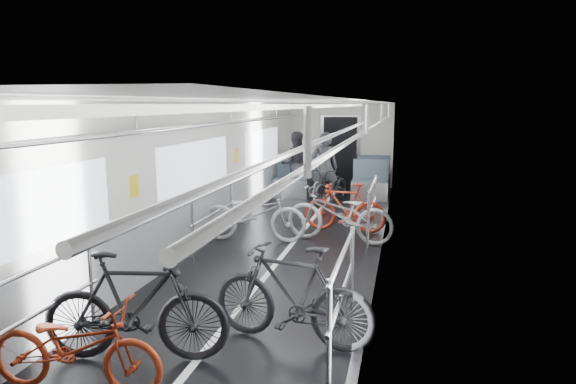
{
  "coord_description": "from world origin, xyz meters",
  "views": [
    {
      "loc": [
        1.82,
        -7.75,
        2.37
      ],
      "look_at": [
        0.0,
        0.23,
        0.96
      ],
      "focal_mm": 32.0,
      "sensor_mm": 36.0,
      "label": 1
    }
  ],
  "objects_px": {
    "bike_left_mid": "(135,307)",
    "bike_right_far": "(345,207)",
    "person_standing": "(325,167)",
    "person_seated": "(295,164)",
    "bike_left_far": "(254,214)",
    "bike_aisle": "(331,186)",
    "bike_left_near": "(76,347)",
    "bike_right_near": "(292,294)",
    "bike_right_mid": "(339,214)"
  },
  "relations": [
    {
      "from": "bike_left_near",
      "to": "person_standing",
      "type": "distance_m",
      "value": 8.77
    },
    {
      "from": "bike_left_mid",
      "to": "bike_left_far",
      "type": "distance_m",
      "value": 4.32
    },
    {
      "from": "bike_right_mid",
      "to": "bike_right_near",
      "type": "bearing_deg",
      "value": 9.43
    },
    {
      "from": "bike_left_near",
      "to": "bike_right_near",
      "type": "height_order",
      "value": "bike_right_near"
    },
    {
      "from": "bike_left_mid",
      "to": "bike_right_far",
      "type": "bearing_deg",
      "value": -24.63
    },
    {
      "from": "bike_left_mid",
      "to": "bike_aisle",
      "type": "height_order",
      "value": "bike_left_mid"
    },
    {
      "from": "bike_aisle",
      "to": "person_seated",
      "type": "xyz_separation_m",
      "value": [
        -1.09,
        0.93,
        0.4
      ]
    },
    {
      "from": "bike_right_far",
      "to": "bike_right_mid",
      "type": "bearing_deg",
      "value": 3.13
    },
    {
      "from": "bike_right_far",
      "to": "person_standing",
      "type": "relative_size",
      "value": 0.9
    },
    {
      "from": "bike_right_mid",
      "to": "bike_left_far",
      "type": "bearing_deg",
      "value": -71.22
    },
    {
      "from": "bike_left_far",
      "to": "bike_right_near",
      "type": "distance_m",
      "value": 3.94
    },
    {
      "from": "bike_left_mid",
      "to": "person_seated",
      "type": "height_order",
      "value": "person_seated"
    },
    {
      "from": "bike_left_mid",
      "to": "bike_right_far",
      "type": "height_order",
      "value": "bike_left_mid"
    },
    {
      "from": "bike_right_near",
      "to": "person_seated",
      "type": "distance_m",
      "value": 8.48
    },
    {
      "from": "bike_right_far",
      "to": "bike_left_far",
      "type": "bearing_deg",
      "value": -50.97
    },
    {
      "from": "bike_left_far",
      "to": "bike_right_far",
      "type": "relative_size",
      "value": 1.2
    },
    {
      "from": "bike_left_far",
      "to": "bike_right_far",
      "type": "height_order",
      "value": "bike_left_far"
    },
    {
      "from": "bike_left_mid",
      "to": "person_standing",
      "type": "bearing_deg",
      "value": -14.29
    },
    {
      "from": "person_standing",
      "to": "person_seated",
      "type": "distance_m",
      "value": 1.23
    },
    {
      "from": "bike_left_near",
      "to": "bike_right_far",
      "type": "xyz_separation_m",
      "value": [
        1.53,
        5.94,
        0.07
      ]
    },
    {
      "from": "bike_right_near",
      "to": "bike_right_far",
      "type": "distance_m",
      "value": 4.68
    },
    {
      "from": "bike_right_mid",
      "to": "person_standing",
      "type": "relative_size",
      "value": 1.11
    },
    {
      "from": "bike_left_near",
      "to": "bike_aisle",
      "type": "xyz_separation_m",
      "value": [
        0.89,
        8.63,
        0.03
      ]
    },
    {
      "from": "bike_right_far",
      "to": "bike_right_near",
      "type": "bearing_deg",
      "value": 4.36
    },
    {
      "from": "bike_right_far",
      "to": "person_seated",
      "type": "xyz_separation_m",
      "value": [
        -1.72,
        3.62,
        0.37
      ]
    },
    {
      "from": "bike_right_far",
      "to": "bike_aisle",
      "type": "height_order",
      "value": "bike_right_far"
    },
    {
      "from": "bike_right_near",
      "to": "bike_right_mid",
      "type": "distance_m",
      "value": 3.9
    },
    {
      "from": "bike_left_mid",
      "to": "bike_right_far",
      "type": "xyz_separation_m",
      "value": [
        1.32,
        5.34,
        -0.06
      ]
    },
    {
      "from": "bike_left_far",
      "to": "bike_right_near",
      "type": "relative_size",
      "value": 1.08
    },
    {
      "from": "bike_aisle",
      "to": "person_standing",
      "type": "xyz_separation_m",
      "value": [
        -0.18,
        0.1,
        0.43
      ]
    },
    {
      "from": "bike_aisle",
      "to": "bike_left_near",
      "type": "bearing_deg",
      "value": -77.23
    },
    {
      "from": "bike_right_mid",
      "to": "person_standing",
      "type": "height_order",
      "value": "person_standing"
    },
    {
      "from": "bike_left_far",
      "to": "person_standing",
      "type": "bearing_deg",
      "value": -14.05
    },
    {
      "from": "bike_left_far",
      "to": "bike_left_near",
      "type": "bearing_deg",
      "value": 175.0
    },
    {
      "from": "bike_left_near",
      "to": "bike_right_far",
      "type": "bearing_deg",
      "value": -18.39
    },
    {
      "from": "person_standing",
      "to": "bike_right_mid",
      "type": "bearing_deg",
      "value": 93.97
    },
    {
      "from": "bike_right_far",
      "to": "person_standing",
      "type": "height_order",
      "value": "person_standing"
    },
    {
      "from": "bike_right_near",
      "to": "bike_aisle",
      "type": "relative_size",
      "value": 1.04
    },
    {
      "from": "bike_left_mid",
      "to": "bike_right_near",
      "type": "xyz_separation_m",
      "value": [
        1.34,
        0.66,
        -0.01
      ]
    },
    {
      "from": "bike_left_far",
      "to": "bike_right_mid",
      "type": "relative_size",
      "value": 0.97
    },
    {
      "from": "bike_aisle",
      "to": "bike_right_far",
      "type": "bearing_deg",
      "value": -58.0
    },
    {
      "from": "bike_right_far",
      "to": "bike_aisle",
      "type": "distance_m",
      "value": 2.76
    },
    {
      "from": "bike_aisle",
      "to": "person_seated",
      "type": "bearing_deg",
      "value": 158.14
    },
    {
      "from": "person_standing",
      "to": "person_seated",
      "type": "relative_size",
      "value": 1.03
    },
    {
      "from": "bike_right_far",
      "to": "bike_left_near",
      "type": "bearing_deg",
      "value": -10.31
    },
    {
      "from": "bike_left_far",
      "to": "person_seated",
      "type": "bearing_deg",
      "value": -1.22
    },
    {
      "from": "bike_left_near",
      "to": "bike_left_far",
      "type": "relative_size",
      "value": 0.82
    },
    {
      "from": "bike_left_near",
      "to": "bike_left_mid",
      "type": "height_order",
      "value": "bike_left_mid"
    },
    {
      "from": "bike_right_far",
      "to": "person_seated",
      "type": "distance_m",
      "value": 4.02
    },
    {
      "from": "bike_left_far",
      "to": "bike_left_mid",
      "type": "bearing_deg",
      "value": 177.72
    }
  ]
}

